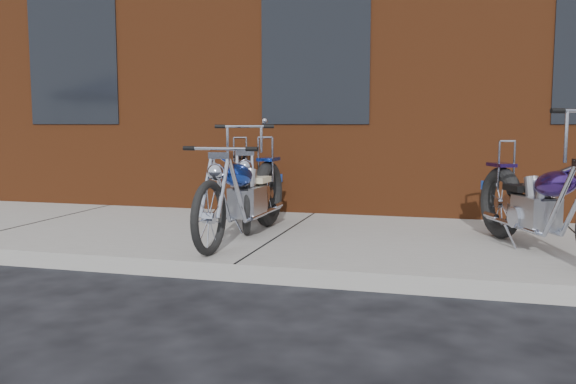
% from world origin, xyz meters
% --- Properties ---
extents(ground, '(120.00, 120.00, 0.00)m').
position_xyz_m(ground, '(0.00, 0.00, 0.00)').
color(ground, black).
rests_on(ground, ground).
extents(sidewalk, '(22.00, 3.00, 0.15)m').
position_xyz_m(sidewalk, '(0.00, 1.50, 0.07)').
color(sidewalk, gray).
rests_on(sidewalk, ground).
extents(chopper_purple, '(1.01, 2.12, 1.27)m').
position_xyz_m(chopper_purple, '(2.49, 1.13, 0.56)').
color(chopper_purple, black).
rests_on(chopper_purple, sidewalk).
extents(chopper_blue, '(0.57, 2.32, 1.01)m').
position_xyz_m(chopper_blue, '(-0.30, 1.14, 0.57)').
color(chopper_blue, black).
rests_on(chopper_blue, sidewalk).
extents(chopper_third, '(0.95, 2.13, 1.15)m').
position_xyz_m(chopper_third, '(-0.66, 2.08, 0.56)').
color(chopper_third, black).
rests_on(chopper_third, sidewalk).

